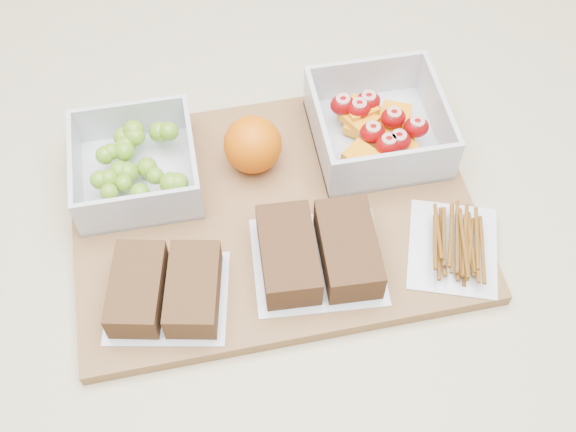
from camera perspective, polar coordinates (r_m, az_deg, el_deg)
name	(u,v)px	position (r m, az deg, el deg)	size (l,w,h in m)	color
counter	(288,380)	(1.17, 0.00, -12.82)	(1.20, 0.90, 0.90)	beige
cutting_board	(273,213)	(0.77, -1.16, 0.26)	(0.42, 0.30, 0.02)	brown
grape_container	(137,165)	(0.78, -11.86, 3.97)	(0.13, 0.13, 0.05)	silver
fruit_container	(378,127)	(0.81, 7.10, 7.00)	(0.14, 0.14, 0.06)	silver
orange	(253,145)	(0.78, -2.81, 5.66)	(0.06, 0.06, 0.06)	#E56205
sandwich_bag_left	(166,290)	(0.70, -9.65, -5.75)	(0.13, 0.12, 0.04)	silver
sandwich_bag_center	(318,252)	(0.71, 2.41, -2.88)	(0.14, 0.12, 0.04)	silver
pretzel_bag	(455,243)	(0.75, 13.04, -2.05)	(0.12, 0.13, 0.02)	silver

